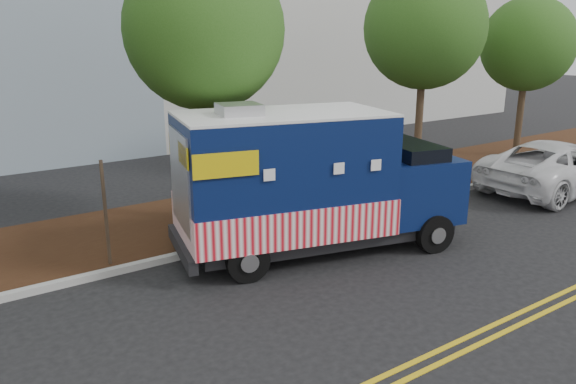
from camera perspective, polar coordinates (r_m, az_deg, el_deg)
ground at (r=12.74m, az=0.93°, el=-6.57°), size 120.00×120.00×0.00m
curb at (r=13.79m, az=-2.48°, el=-4.46°), size 120.00×0.18×0.15m
mulch_strip at (r=15.51m, az=-6.67°, el=-2.23°), size 120.00×4.00×0.15m
centerline_near at (r=9.85m, az=16.77°, el=-14.39°), size 120.00×0.10×0.01m
centerline_far at (r=9.73m, az=17.95°, el=-14.92°), size 120.00×0.10×0.01m
tree_b at (r=14.23m, az=-8.47°, el=15.94°), size 3.90×3.90×6.88m
tree_c at (r=19.97m, az=13.73°, el=15.87°), size 4.07×4.07×7.06m
tree_d at (r=23.83m, az=23.18°, el=13.62°), size 3.54×3.54×6.22m
sign_post at (r=12.20m, az=-18.02°, el=-2.40°), size 0.06×0.06×2.40m
food_truck at (r=12.57m, az=1.93°, el=0.66°), size 6.93×3.88×3.46m
white_car at (r=19.70m, az=25.74°, el=2.38°), size 5.78×2.69×1.60m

